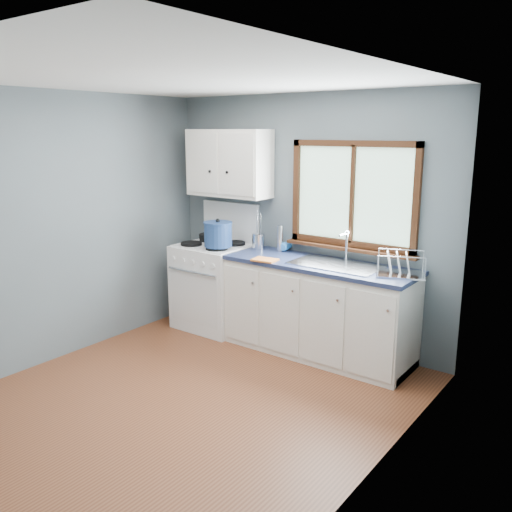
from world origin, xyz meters
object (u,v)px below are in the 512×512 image
Objects in this scene: sink at (336,271)px; dish_rack at (400,269)px; skillet at (211,236)px; stockpot at (218,234)px; gas_range at (214,283)px; thermos at (280,238)px; utensil_crock at (258,241)px; base_cabinets at (318,314)px.

sink is 0.62m from dish_rack.
dish_rack is at bearing 2.99° from skillet.
stockpot is at bearing -173.03° from sink.
dish_rack is at bearing 1.69° from sink.
gas_range is 2.15m from dish_rack.
stockpot is 0.64m from thermos.
stockpot is 0.91× the size of utensil_crock.
skillet is 1.46× the size of thermos.
gas_range is 0.64m from stockpot.
utensil_crock is 0.25m from thermos.
sink reaches higher than thermos.
base_cabinets is at bearing 8.09° from stockpot.
sink is (1.49, 0.02, 0.37)m from gas_range.
stockpot is (0.19, -0.14, 0.60)m from gas_range.
stockpot is at bearing -171.91° from base_cabinets.
base_cabinets is (1.31, 0.02, -0.08)m from gas_range.
base_cabinets is at bearing 179.87° from sink.
sink is at bearing -7.58° from utensil_crock.
utensil_crock is 1.60m from dish_rack.
gas_range reaches higher than sink.
base_cabinets is 6.93× the size of thermos.
thermos is (0.54, 0.35, -0.04)m from stockpot.
gas_range is at bearing -164.09° from thermos.
gas_range is at bearing 143.10° from stockpot.
skillet is 0.45m from stockpot.
gas_range reaches higher than utensil_crock.
gas_range reaches higher than base_cabinets.
gas_range is 3.48× the size of skillet.
skillet reaches higher than base_cabinets.
dish_rack is at bearing -7.15° from thermos.
stockpot is 0.78× the size of dish_rack.
stockpot is at bearing -136.53° from utensil_crock.
stockpot is at bearing -147.26° from thermos.
dish_rack is at bearing 5.29° from stockpot.
sink is at bearing 1.47° from skillet.
stockpot is (-1.30, -0.16, 0.23)m from sink.
sink reaches higher than dish_rack.
gas_range is at bearing -163.07° from utensil_crock.
base_cabinets is 1.32m from stockpot.
utensil_crock is at bearing 43.47° from stockpot.
skillet is 0.93× the size of utensil_crock.
sink is 1.33m from stockpot.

